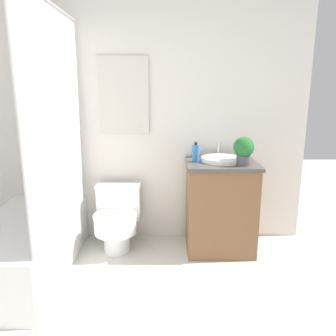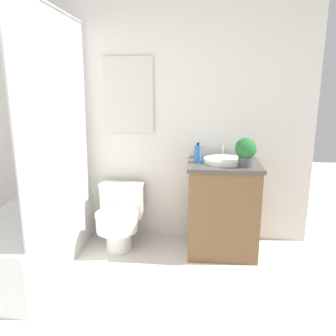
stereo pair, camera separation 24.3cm
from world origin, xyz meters
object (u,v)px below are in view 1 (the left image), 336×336
object	(u,v)px
potted_plant	(243,149)
soap_bottle	(195,153)
toilet	(117,217)
sink	(221,159)

from	to	relation	value
potted_plant	soap_bottle	bearing A→B (deg)	161.51
soap_bottle	potted_plant	xyz separation A→B (m)	(0.38, -0.13, 0.06)
toilet	potted_plant	size ratio (longest dim) A/B	2.42
toilet	potted_plant	distance (m)	1.25
toilet	sink	world-z (taller)	sink
soap_bottle	potted_plant	distance (m)	0.40
toilet	sink	xyz separation A→B (m)	(0.91, 0.02, 0.53)
soap_bottle	toilet	bearing A→B (deg)	-178.89
soap_bottle	potted_plant	bearing A→B (deg)	-18.49
soap_bottle	sink	bearing A→B (deg)	1.59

